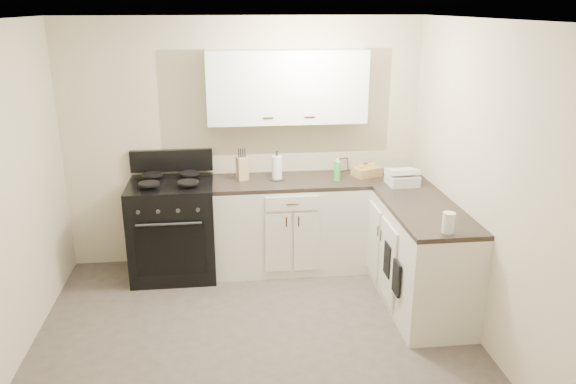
{
  "coord_description": "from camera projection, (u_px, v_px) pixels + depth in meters",
  "views": [
    {
      "loc": [
        -0.2,
        -3.79,
        2.6
      ],
      "look_at": [
        0.34,
        0.85,
        1.03
      ],
      "focal_mm": 35.0,
      "sensor_mm": 36.0,
      "label": 1
    }
  ],
  "objects": [
    {
      "name": "floor",
      "position": [
        257.0,
        352.0,
        4.42
      ],
      "size": [
        3.6,
        3.6,
        0.0
      ],
      "primitive_type": "plane",
      "color": "#473F38",
      "rests_on": "ground"
    },
    {
      "name": "paper_towel",
      "position": [
        277.0,
        168.0,
        5.56
      ],
      "size": [
        0.12,
        0.12,
        0.24
      ],
      "primitive_type": "cylinder",
      "rotation": [
        0.0,
        0.0,
        0.21
      ],
      "color": "white",
      "rests_on": "countertop_back"
    },
    {
      "name": "countertop_right",
      "position": [
        414.0,
        199.0,
        5.09
      ],
      "size": [
        0.6,
        1.9,
        0.04
      ],
      "primitive_type": "cube",
      "color": "black",
      "rests_on": "base_cabinets_right"
    },
    {
      "name": "knife_block",
      "position": [
        242.0,
        169.0,
        5.55
      ],
      "size": [
        0.13,
        0.12,
        0.23
      ],
      "primitive_type": "cube",
      "rotation": [
        0.0,
        0.0,
        0.31
      ],
      "color": "tan",
      "rests_on": "countertop_back"
    },
    {
      "name": "ceiling",
      "position": [
        251.0,
        20.0,
        3.62
      ],
      "size": [
        3.6,
        3.6,
        0.0
      ],
      "primitive_type": "plane",
      "color": "white",
      "rests_on": "wall_back"
    },
    {
      "name": "base_cabinets_back",
      "position": [
        289.0,
        226.0,
        5.73
      ],
      "size": [
        1.55,
        0.6,
        0.9
      ],
      "primitive_type": "cube",
      "color": "silver",
      "rests_on": "floor"
    },
    {
      "name": "wicker_basket",
      "position": [
        367.0,
        171.0,
        5.7
      ],
      "size": [
        0.32,
        0.27,
        0.09
      ],
      "primitive_type": "cube",
      "rotation": [
        0.0,
        0.0,
        0.37
      ],
      "color": "tan",
      "rests_on": "countertop_right"
    },
    {
      "name": "countertop_back",
      "position": [
        289.0,
        182.0,
        5.59
      ],
      "size": [
        1.55,
        0.6,
        0.04
      ],
      "primitive_type": "cube",
      "color": "black",
      "rests_on": "base_cabinets_back"
    },
    {
      "name": "wall_front",
      "position": [
        280.0,
        347.0,
        2.33
      ],
      "size": [
        3.6,
        0.0,
        3.6
      ],
      "primitive_type": "plane",
      "rotation": [
        -1.57,
        0.0,
        0.0
      ],
      "color": "beige",
      "rests_on": "ground"
    },
    {
      "name": "upper_cabinets",
      "position": [
        287.0,
        87.0,
        5.43
      ],
      "size": [
        1.55,
        0.3,
        0.7
      ],
      "primitive_type": "cube",
      "color": "white",
      "rests_on": "wall_back"
    },
    {
      "name": "base_cabinets_right",
      "position": [
        411.0,
        246.0,
        5.24
      ],
      "size": [
        0.6,
        1.9,
        0.9
      ],
      "primitive_type": "cube",
      "color": "silver",
      "rests_on": "floor"
    },
    {
      "name": "countertop_grill",
      "position": [
        402.0,
        179.0,
        5.42
      ],
      "size": [
        0.29,
        0.27,
        0.1
      ],
      "primitive_type": "cube",
      "rotation": [
        0.0,
        0.0,
        0.05
      ],
      "color": "silver",
      "rests_on": "countertop_right"
    },
    {
      "name": "oven_mitt_far",
      "position": [
        388.0,
        260.0,
        4.88
      ],
      "size": [
        0.02,
        0.17,
        0.3
      ],
      "primitive_type": "cube",
      "color": "black",
      "rests_on": "base_cabinets_right"
    },
    {
      "name": "oven_mitt_near",
      "position": [
        397.0,
        278.0,
        4.64
      ],
      "size": [
        0.02,
        0.17,
        0.29
      ],
      "primitive_type": "cube",
      "color": "black",
      "rests_on": "base_cabinets_right"
    },
    {
      "name": "wall_back",
      "position": [
        244.0,
        144.0,
        5.72
      ],
      "size": [
        3.6,
        0.0,
        3.6
      ],
      "primitive_type": "plane",
      "rotation": [
        1.57,
        0.0,
        0.0
      ],
      "color": "beige",
      "rests_on": "ground"
    },
    {
      "name": "glass_jar",
      "position": [
        448.0,
        223.0,
        4.27
      ],
      "size": [
        0.13,
        0.13,
        0.16
      ],
      "primitive_type": "cylinder",
      "rotation": [
        0.0,
        0.0,
        -0.43
      ],
      "color": "silver",
      "rests_on": "countertop_right"
    },
    {
      "name": "stove",
      "position": [
        173.0,
        231.0,
        5.58
      ],
      "size": [
        0.82,
        0.7,
        0.99
      ],
      "primitive_type": "cube",
      "color": "black",
      "rests_on": "floor"
    },
    {
      "name": "wall_right",
      "position": [
        493.0,
        193.0,
        4.22
      ],
      "size": [
        0.0,
        3.6,
        3.6
      ],
      "primitive_type": "plane",
      "rotation": [
        1.57,
        0.0,
        -1.57
      ],
      "color": "beige",
      "rests_on": "ground"
    },
    {
      "name": "picture_frame",
      "position": [
        343.0,
        164.0,
        5.87
      ],
      "size": [
        0.11,
        0.06,
        0.14
      ],
      "primitive_type": "cube",
      "rotation": [
        -0.14,
        0.0,
        0.31
      ],
      "color": "black",
      "rests_on": "countertop_back"
    },
    {
      "name": "soap_bottle",
      "position": [
        337.0,
        171.0,
        5.53
      ],
      "size": [
        0.08,
        0.08,
        0.19
      ],
      "primitive_type": "cylinder",
      "rotation": [
        0.0,
        0.0,
        0.22
      ],
      "color": "green",
      "rests_on": "countertop_back"
    }
  ]
}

